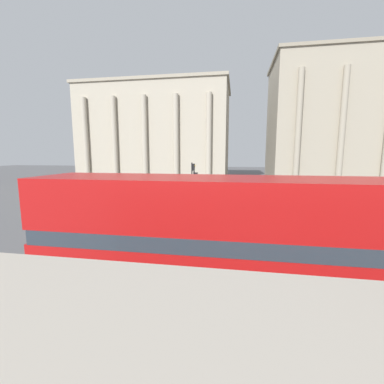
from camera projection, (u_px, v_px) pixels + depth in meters
The scene contains 9 objects.
double_decker_bus at pixel (216, 239), 7.84m from camera, with size 11.19×2.69×4.22m.
plaza_building_left at pixel (158, 134), 49.55m from camera, with size 27.18×15.62×17.44m.
plaza_building_right at pixel (364, 121), 43.51m from camera, with size 31.15×15.35×20.99m.
traffic_light_near at pixel (363, 216), 11.41m from camera, with size 0.42×0.24×3.33m.
traffic_light_mid at pixel (195, 187), 20.28m from camera, with size 0.42×0.24×3.59m.
traffic_light_far at pixel (193, 177), 25.49m from camera, with size 0.42×0.24×4.10m.
car_white at pixel (157, 201), 23.43m from camera, with size 4.20×1.93×1.35m.
pedestrian_yellow at pixel (311, 209), 18.47m from camera, with size 0.32×0.32×1.76m.
pedestrian_grey at pixel (238, 220), 15.52m from camera, with size 0.32×0.32×1.69m.
Camera 1 is at (-0.79, -2.58, 4.91)m, focal length 24.00 mm.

